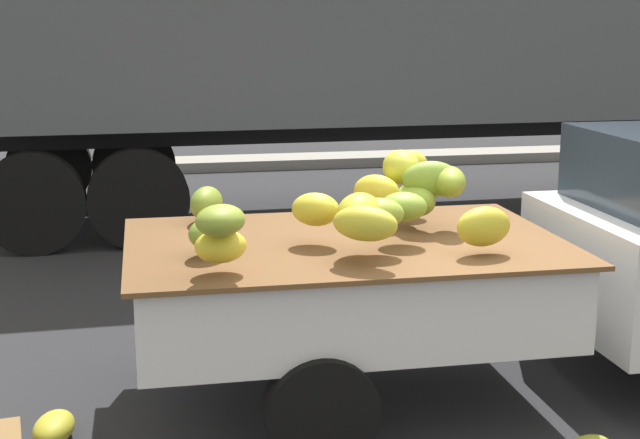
# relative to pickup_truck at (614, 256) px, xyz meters

# --- Properties ---
(ground) EXTENTS (220.00, 220.00, 0.00)m
(ground) POSITION_rel_pickup_truck_xyz_m (-1.08, -0.17, -0.89)
(ground) COLOR #28282B
(curb_strip) EXTENTS (80.00, 0.80, 0.16)m
(curb_strip) POSITION_rel_pickup_truck_xyz_m (-1.08, 9.44, -0.81)
(curb_strip) COLOR gray
(curb_strip) RESTS_ON ground
(pickup_truck) EXTENTS (4.78, 1.79, 1.70)m
(pickup_truck) POSITION_rel_pickup_truck_xyz_m (0.00, 0.00, 0.00)
(pickup_truck) COLOR white
(pickup_truck) RESTS_ON ground
(semi_trailer) EXTENTS (12.06, 2.88, 3.95)m
(semi_trailer) POSITION_rel_pickup_truck_xyz_m (0.37, 5.65, 1.65)
(semi_trailer) COLOR #4C5156
(semi_trailer) RESTS_ON ground
(fallen_banana_bunch_near_tailgate) EXTENTS (0.29, 0.42, 0.16)m
(fallen_banana_bunch_near_tailgate) POSITION_rel_pickup_truck_xyz_m (-3.65, -0.21, -0.81)
(fallen_banana_bunch_near_tailgate) COLOR gold
(fallen_banana_bunch_near_tailgate) RESTS_ON ground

